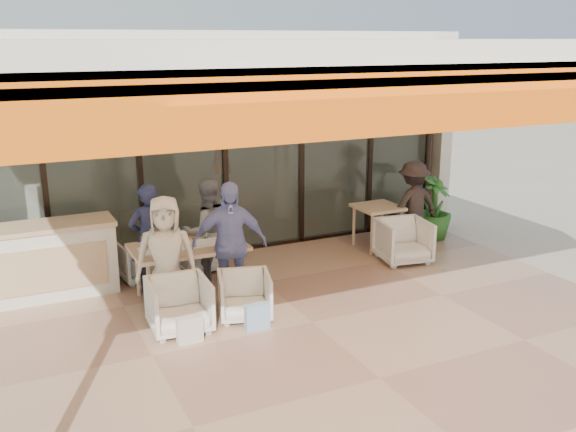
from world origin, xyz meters
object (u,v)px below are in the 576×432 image
at_px(chair_near_left, 179,303).
at_px(diner_grey, 207,231).
at_px(chair_far_right, 197,249).
at_px(side_table, 378,212).
at_px(diner_navy, 149,239).
at_px(side_chair, 404,239).
at_px(standing_woman, 413,205).
at_px(host_counter, 45,261).
at_px(chair_near_right, 245,294).
at_px(diner_cream, 166,257).
at_px(potted_palm, 434,208).
at_px(chair_far_left, 142,259).
at_px(diner_periwinkle, 229,244).
at_px(dining_table, 188,249).

xyz_separation_m(chair_near_left, diner_grey, (0.84, 1.40, 0.40)).
height_order(chair_far_right, side_table, side_table).
xyz_separation_m(diner_navy, side_table, (3.87, 0.22, -0.13)).
relative_size(side_chair, standing_woman, 0.52).
distance_m(host_counter, chair_near_left, 2.21).
xyz_separation_m(chair_near_right, diner_cream, (-0.84, 0.50, 0.45)).
bearing_deg(side_table, chair_far_right, 174.79).
bearing_deg(host_counter, side_chair, -9.81).
bearing_deg(chair_near_right, diner_cream, 165.21).
distance_m(standing_woman, potted_palm, 0.64).
height_order(chair_far_left, side_chair, side_chair).
relative_size(chair_far_left, chair_near_left, 0.88).
distance_m(diner_grey, potted_palm, 4.21).
height_order(chair_far_left, chair_near_right, chair_near_right).
xyz_separation_m(diner_grey, diner_cream, (-0.84, -0.90, 0.02)).
bearing_deg(standing_woman, potted_palm, -163.11).
xyz_separation_m(chair_near_right, diner_grey, (0.00, 1.40, 0.43)).
bearing_deg(diner_periwinkle, side_table, 35.67).
bearing_deg(diner_cream, potted_palm, 30.04).
distance_m(chair_far_left, standing_woman, 4.49).
xyz_separation_m(host_counter, dining_table, (1.73, -0.81, 0.16)).
bearing_deg(dining_table, potted_palm, 8.44).
distance_m(diner_navy, diner_cream, 0.90).
height_order(chair_near_left, diner_grey, diner_grey).
xyz_separation_m(chair_far_left, diner_grey, (0.84, -0.50, 0.44)).
height_order(diner_grey, diner_periwinkle, diner_periwinkle).
relative_size(standing_woman, potted_palm, 1.28).
bearing_deg(host_counter, diner_cream, -43.95).
xyz_separation_m(dining_table, diner_periwinkle, (0.43, -0.46, 0.15)).
height_order(diner_grey, diner_cream, diner_cream).
bearing_deg(diner_cream, chair_near_right, -13.50).
distance_m(dining_table, diner_periwinkle, 0.64).
relative_size(chair_near_right, standing_woman, 0.45).
bearing_deg(side_chair, diner_cream, -164.85).
bearing_deg(chair_near_right, dining_table, 130.10).
relative_size(diner_grey, diner_periwinkle, 0.91).
bearing_deg(standing_woman, chair_far_right, -7.70).
height_order(chair_far_left, potted_palm, potted_palm).
xyz_separation_m(standing_woman, potted_palm, (0.59, 0.19, -0.16)).
bearing_deg(chair_near_right, standing_woman, 37.93).
bearing_deg(chair_near_right, diner_periwinkle, 105.97).
bearing_deg(diner_navy, host_counter, -26.65).
relative_size(dining_table, side_chair, 1.97).
bearing_deg(diner_navy, chair_near_right, 110.02).
relative_size(dining_table, side_table, 2.01).
distance_m(dining_table, standing_woman, 4.07).
relative_size(chair_near_left, diner_periwinkle, 0.44).
height_order(chair_near_right, diner_periwinkle, diner_periwinkle).
xyz_separation_m(chair_far_right, diner_navy, (-0.84, -0.50, 0.42)).
xyz_separation_m(chair_near_right, potted_palm, (4.20, 1.64, 0.25)).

